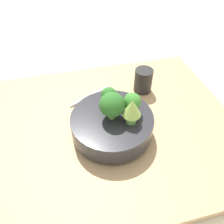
# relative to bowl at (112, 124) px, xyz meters

# --- Properties ---
(ground_plane) EXTENTS (6.00, 6.00, 0.00)m
(ground_plane) POSITION_rel_bowl_xyz_m (0.04, -0.04, -0.07)
(ground_plane) COLOR beige
(table) EXTENTS (0.88, 0.65, 0.03)m
(table) POSITION_rel_bowl_xyz_m (0.04, -0.04, -0.06)
(table) COLOR tan
(table) RESTS_ON ground_plane
(bowl) EXTENTS (0.24, 0.24, 0.07)m
(bowl) POSITION_rel_bowl_xyz_m (0.00, 0.00, 0.00)
(bowl) COLOR #28282D
(bowl) RESTS_ON table
(romanesco_piece_far) EXTENTS (0.05, 0.05, 0.08)m
(romanesco_piece_far) POSITION_rel_bowl_xyz_m (-0.05, 0.03, 0.08)
(romanesco_piece_far) COLOR #6BA34C
(romanesco_piece_far) RESTS_ON bowl
(broccoli_floret_left) EXTENTS (0.05, 0.05, 0.07)m
(broccoli_floret_left) POSITION_rel_bowl_xyz_m (-0.06, -0.01, 0.07)
(broccoli_floret_left) COLOR #7AB256
(broccoli_floret_left) RESTS_ON bowl
(broccoli_floret_center) EXTENTS (0.07, 0.07, 0.08)m
(broccoli_floret_center) POSITION_rel_bowl_xyz_m (0.00, -0.00, 0.08)
(broccoli_floret_center) COLOR #7AB256
(broccoli_floret_center) RESTS_ON bowl
(broccoli_floret_front) EXTENTS (0.05, 0.05, 0.06)m
(broccoli_floret_front) POSITION_rel_bowl_xyz_m (-0.00, -0.05, 0.06)
(broccoli_floret_front) COLOR #6BA34C
(broccoli_floret_front) RESTS_ON bowl
(cup) EXTENTS (0.06, 0.06, 0.09)m
(cup) POSITION_rel_bowl_xyz_m (-0.16, -0.17, 0.00)
(cup) COLOR black
(cup) RESTS_ON table
(fork) EXTENTS (0.15, 0.08, 0.01)m
(fork) POSITION_rel_bowl_xyz_m (0.03, -0.18, -0.04)
(fork) COLOR #B2B2B7
(fork) RESTS_ON table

